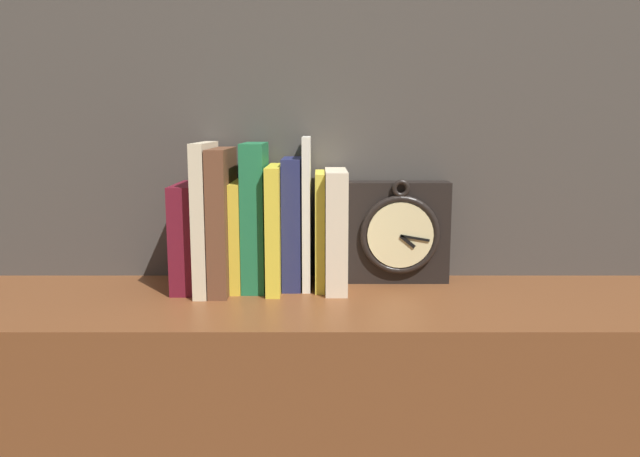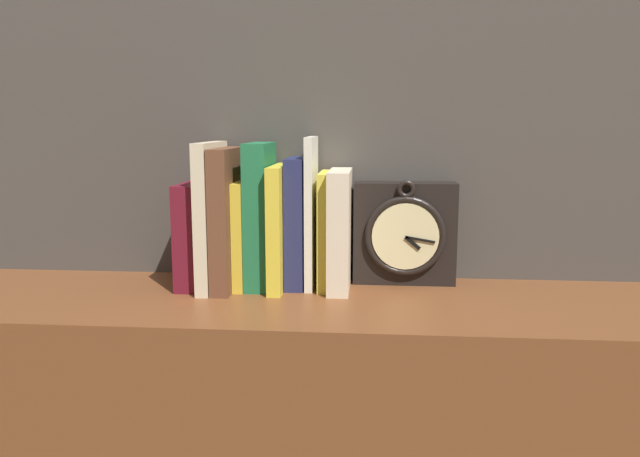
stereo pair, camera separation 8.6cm
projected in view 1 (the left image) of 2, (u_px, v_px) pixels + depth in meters
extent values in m
cube|color=black|center=(397.00, 232.00, 1.10)|extent=(0.18, 0.05, 0.18)
torus|color=black|center=(400.00, 235.00, 1.07)|extent=(0.14, 0.01, 0.14)
cylinder|color=beige|center=(400.00, 235.00, 1.07)|extent=(0.11, 0.01, 0.11)
cube|color=black|center=(407.00, 241.00, 1.07)|extent=(0.03, 0.00, 0.02)
cube|color=black|center=(415.00, 238.00, 1.07)|extent=(0.05, 0.00, 0.01)
torus|color=black|center=(401.00, 188.00, 1.06)|extent=(0.03, 0.01, 0.03)
cube|color=maroon|center=(189.00, 236.00, 1.06)|extent=(0.04, 0.14, 0.18)
cube|color=beige|center=(206.00, 217.00, 1.04)|extent=(0.02, 0.16, 0.25)
cube|color=brown|center=(223.00, 220.00, 1.05)|extent=(0.03, 0.16, 0.24)
cube|color=gold|center=(239.00, 235.00, 1.06)|extent=(0.02, 0.13, 0.18)
cube|color=#207243|center=(255.00, 216.00, 1.06)|extent=(0.04, 0.13, 0.25)
cube|color=yellow|center=(275.00, 227.00, 1.05)|extent=(0.02, 0.15, 0.21)
cube|color=navy|center=(292.00, 223.00, 1.07)|extent=(0.03, 0.11, 0.22)
cube|color=silver|center=(307.00, 212.00, 1.07)|extent=(0.01, 0.11, 0.26)
cube|color=yellow|center=(318.00, 230.00, 1.07)|extent=(0.02, 0.12, 0.20)
cube|color=beige|center=(336.00, 229.00, 1.06)|extent=(0.04, 0.14, 0.20)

